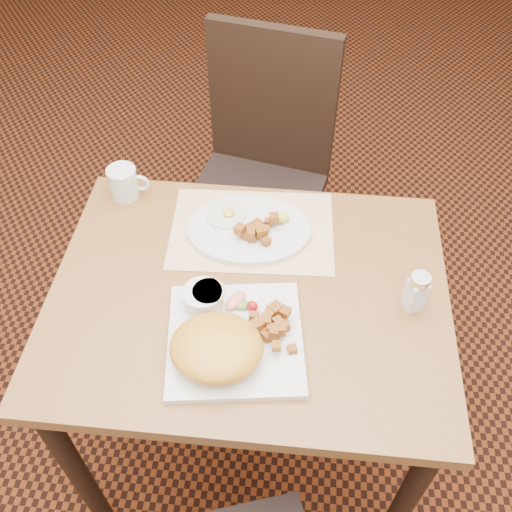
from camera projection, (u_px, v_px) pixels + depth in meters
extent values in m
plane|color=black|center=(251.00, 433.00, 1.85)|extent=(8.00, 8.00, 0.00)
cube|color=#905C2C|center=(249.00, 296.00, 1.30)|extent=(0.90, 0.70, 0.03)
cylinder|color=black|center=(77.00, 471.00, 1.41)|extent=(0.05, 0.05, 0.71)
cylinder|color=black|center=(403.00, 505.00, 1.36)|extent=(0.05, 0.05, 0.71)
cylinder|color=black|center=(135.00, 283.00, 1.80)|extent=(0.05, 0.05, 0.71)
cylinder|color=black|center=(390.00, 303.00, 1.75)|extent=(0.05, 0.05, 0.71)
cube|color=black|center=(253.00, 202.00, 1.91)|extent=(0.50, 0.50, 0.05)
cylinder|color=black|center=(313.00, 227.00, 2.17)|extent=(0.04, 0.04, 0.42)
cylinder|color=black|center=(287.00, 299.00, 1.94)|extent=(0.04, 0.04, 0.42)
cylinder|color=black|center=(224.00, 207.00, 2.24)|extent=(0.04, 0.04, 0.42)
cylinder|color=black|center=(190.00, 274.00, 2.02)|extent=(0.04, 0.04, 0.42)
cube|color=black|center=(272.00, 101.00, 1.84)|extent=(0.42, 0.13, 0.50)
cube|color=white|center=(252.00, 230.00, 1.41)|extent=(0.41, 0.30, 0.00)
cube|color=silver|center=(235.00, 339.00, 1.19)|extent=(0.32, 0.32, 0.02)
ellipsoid|color=gold|center=(217.00, 347.00, 1.13)|extent=(0.19, 0.17, 0.07)
ellipsoid|color=gold|center=(228.00, 363.00, 1.13)|extent=(0.08, 0.07, 0.03)
ellipsoid|color=gold|center=(190.00, 338.00, 1.17)|extent=(0.08, 0.07, 0.03)
cylinder|color=silver|center=(203.00, 298.00, 1.23)|extent=(0.09, 0.09, 0.05)
cylinder|color=beige|center=(209.00, 291.00, 1.21)|extent=(0.07, 0.07, 0.01)
ellipsoid|color=#387223|center=(240.00, 304.00, 1.24)|extent=(0.04, 0.03, 0.01)
ellipsoid|color=red|center=(252.00, 306.00, 1.22)|extent=(0.03, 0.03, 0.03)
ellipsoid|color=#F28C72|center=(236.00, 300.00, 1.24)|extent=(0.06, 0.07, 0.02)
cylinder|color=white|center=(226.00, 215.00, 1.42)|extent=(0.10, 0.10, 0.01)
ellipsoid|color=yellow|center=(229.00, 213.00, 1.41)|extent=(0.03, 0.03, 0.01)
ellipsoid|color=#387223|center=(277.00, 219.00, 1.40)|extent=(0.05, 0.04, 0.01)
ellipsoid|color=yellow|center=(282.00, 218.00, 1.40)|extent=(0.04, 0.03, 0.02)
cube|color=white|center=(415.00, 294.00, 1.23)|extent=(0.05, 0.05, 0.08)
cylinder|color=silver|center=(420.00, 280.00, 1.19)|extent=(0.05, 0.05, 0.02)
cylinder|color=silver|center=(123.00, 183.00, 1.47)|extent=(0.07, 0.07, 0.08)
torus|color=silver|center=(140.00, 183.00, 1.46)|extent=(0.05, 0.01, 0.05)
cube|color=#A3581A|center=(254.00, 318.00, 1.21)|extent=(0.02, 0.02, 0.02)
cube|color=#A3581A|center=(278.00, 322.00, 1.18)|extent=(0.03, 0.03, 0.02)
cube|color=#A3581A|center=(267.00, 335.00, 1.18)|extent=(0.03, 0.03, 0.02)
cube|color=#A3581A|center=(276.00, 309.00, 1.20)|extent=(0.03, 0.03, 0.02)
cube|color=#A3581A|center=(274.00, 332.00, 1.18)|extent=(0.02, 0.02, 0.02)
cube|color=#A3581A|center=(263.00, 322.00, 1.18)|extent=(0.03, 0.03, 0.02)
cube|color=#A3581A|center=(285.00, 312.00, 1.20)|extent=(0.03, 0.03, 0.02)
cube|color=#A3581A|center=(273.00, 336.00, 1.18)|extent=(0.02, 0.02, 0.02)
cube|color=#A3581A|center=(271.00, 328.00, 1.17)|extent=(0.02, 0.02, 0.01)
cube|color=#A3581A|center=(274.00, 331.00, 1.18)|extent=(0.02, 0.03, 0.02)
cube|color=#A3581A|center=(284.00, 326.00, 1.19)|extent=(0.03, 0.03, 0.02)
cube|color=#A3581A|center=(292.00, 349.00, 1.16)|extent=(0.02, 0.02, 0.01)
cube|color=#A3581A|center=(266.00, 320.00, 1.18)|extent=(0.02, 0.02, 0.02)
cube|color=#A3581A|center=(265.00, 323.00, 1.20)|extent=(0.03, 0.03, 0.02)
cube|color=#A3581A|center=(270.00, 312.00, 1.20)|extent=(0.02, 0.03, 0.02)
cube|color=#A3581A|center=(274.00, 332.00, 1.16)|extent=(0.02, 0.02, 0.02)
cube|color=#A3581A|center=(277.00, 346.00, 1.14)|extent=(0.02, 0.02, 0.02)
cube|color=#A3581A|center=(276.00, 331.00, 1.19)|extent=(0.02, 0.02, 0.01)
cube|color=#A3581A|center=(280.00, 329.00, 1.17)|extent=(0.02, 0.02, 0.02)
cube|color=#A3581A|center=(283.00, 327.00, 1.19)|extent=(0.03, 0.03, 0.02)
cube|color=#A3581A|center=(275.00, 330.00, 1.19)|extent=(0.02, 0.02, 0.02)
cube|color=#A3581A|center=(257.00, 325.00, 1.17)|extent=(0.03, 0.03, 0.02)
cube|color=#A3581A|center=(254.00, 316.00, 1.19)|extent=(0.02, 0.02, 0.01)
cube|color=#A3581A|center=(274.00, 334.00, 1.18)|extent=(0.02, 0.02, 0.02)
cube|color=#A3581A|center=(252.00, 238.00, 1.36)|extent=(0.02, 0.02, 0.02)
cube|color=#A3581A|center=(268.00, 223.00, 1.39)|extent=(0.02, 0.02, 0.02)
cube|color=#A3581A|center=(254.00, 232.00, 1.37)|extent=(0.03, 0.03, 0.02)
cube|color=#A3581A|center=(240.00, 229.00, 1.35)|extent=(0.03, 0.03, 0.02)
cube|color=#A3581A|center=(274.00, 218.00, 1.38)|extent=(0.03, 0.03, 0.02)
cube|color=#A3581A|center=(251.00, 227.00, 1.38)|extent=(0.02, 0.02, 0.02)
cube|color=#A3581A|center=(255.00, 229.00, 1.38)|extent=(0.03, 0.03, 0.02)
cube|color=#A3581A|center=(247.00, 236.00, 1.36)|extent=(0.02, 0.02, 0.02)
cube|color=#A3581A|center=(256.00, 232.00, 1.37)|extent=(0.02, 0.02, 0.02)
cube|color=#A3581A|center=(251.00, 234.00, 1.34)|extent=(0.02, 0.02, 0.02)
cube|color=#A3581A|center=(247.00, 231.00, 1.37)|extent=(0.03, 0.03, 0.02)
cube|color=#A3581A|center=(257.00, 225.00, 1.38)|extent=(0.03, 0.03, 0.02)
cube|color=#A3581A|center=(266.00, 242.00, 1.35)|extent=(0.02, 0.02, 0.02)
cube|color=#A3581A|center=(260.00, 232.00, 1.35)|extent=(0.03, 0.03, 0.02)
cube|color=#A3581A|center=(264.00, 230.00, 1.37)|extent=(0.03, 0.03, 0.02)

